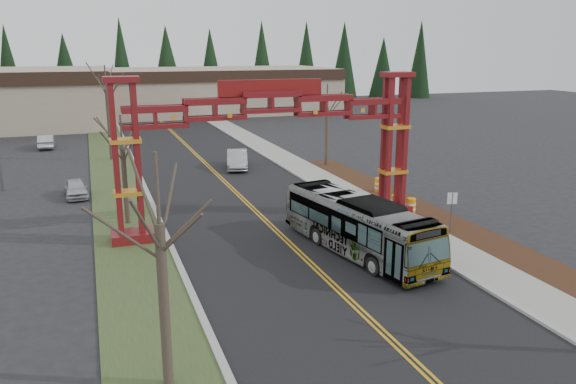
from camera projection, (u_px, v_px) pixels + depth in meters
name	position (u px, v px, depth m)	size (l,w,h in m)	color
road	(241.00, 198.00, 39.63)	(12.00, 110.00, 0.02)	black
lane_line_left	(240.00, 198.00, 39.59)	(0.12, 100.00, 0.01)	gold
lane_line_right	(243.00, 197.00, 39.67)	(0.12, 100.00, 0.01)	gold
curb_right	(322.00, 190.00, 41.60)	(0.30, 110.00, 0.15)	#A6A5A1
sidewalk_right	(340.00, 188.00, 42.07)	(2.60, 110.00, 0.14)	gray
landscape_strip	(505.00, 250.00, 29.22)	(2.60, 50.00, 0.12)	#321C10
grass_median	(124.00, 208.00, 37.04)	(4.00, 110.00, 0.08)	#324623
curb_left	(153.00, 205.00, 37.63)	(0.30, 110.00, 0.15)	#A6A5A1
gateway_arch	(271.00, 126.00, 31.75)	(18.20, 1.60, 8.90)	#5D110C
retail_building_east	(214.00, 90.00, 92.14)	(38.00, 20.30, 7.00)	tan
conifer_treeline	(145.00, 70.00, 99.25)	(116.10, 5.60, 13.00)	black
transit_bus	(358.00, 225.00, 28.70)	(2.49, 10.64, 2.96)	#999CA1
silver_sedan	(237.00, 159.00, 49.08)	(1.72, 4.92, 1.62)	#A5A8AD
parked_car_near_a	(76.00, 188.00, 39.74)	(1.50, 3.74, 1.27)	#B9BBC1
parked_car_far_a	(46.00, 141.00, 59.04)	(1.52, 4.37, 1.44)	silver
bare_tree_median_near	(159.00, 225.00, 16.32)	(3.24, 3.24, 7.47)	#382D26
bare_tree_median_mid	(122.00, 148.00, 32.66)	(2.94, 2.94, 6.58)	#382D26
bare_tree_median_far	(106.00, 90.00, 51.25)	(3.35, 3.35, 8.77)	#382D26
bare_tree_right_far	(327.00, 108.00, 48.99)	(3.06, 3.06, 7.26)	#382D26
street_sign	(452.00, 204.00, 31.66)	(0.53, 0.22, 2.40)	#3F3F44
barrel_south	(411.00, 206.00, 35.60)	(0.57, 0.57, 1.06)	orange
barrel_mid	(395.00, 203.00, 36.54)	(0.55, 0.55, 1.03)	orange
barrel_north	(379.00, 185.00, 40.90)	(0.60, 0.60, 1.11)	orange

